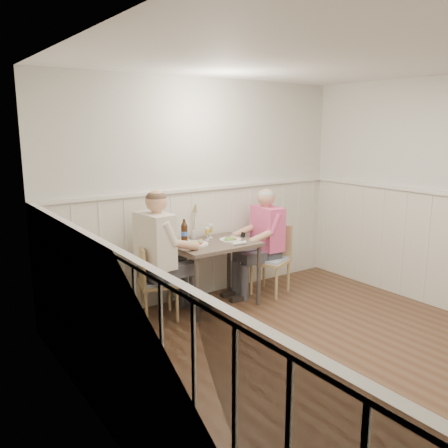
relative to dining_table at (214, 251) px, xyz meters
name	(u,v)px	position (x,y,z in m)	size (l,w,h in m)	color
ground_plane	(340,366)	(0.10, -1.84, -0.65)	(4.50, 4.50, 0.00)	#482C1C
room_shell	(350,194)	(0.10, -1.84, 0.87)	(4.04, 4.54, 2.60)	silver
wainscot	(289,271)	(0.10, -1.15, 0.04)	(4.00, 4.49, 1.34)	silver
dining_table	(214,251)	(0.00, 0.00, 0.00)	(0.94, 0.70, 0.75)	#4A3E35
chair_right	(272,256)	(0.84, -0.05, -0.19)	(0.53, 0.53, 0.85)	tan
chair_left	(153,280)	(-0.76, 0.03, -0.21)	(0.47, 0.47, 0.82)	tan
man_in_pink	(264,249)	(0.75, 0.00, -0.09)	(0.63, 0.44, 1.33)	#3F3F47
diner_cream	(159,265)	(-0.71, -0.01, -0.05)	(0.70, 0.48, 1.44)	#3F3F47
plate_man	(230,239)	(0.20, -0.03, 0.12)	(0.25, 0.25, 0.06)	white
plate_diner	(196,243)	(-0.23, 0.02, 0.12)	(0.28, 0.28, 0.07)	white
beer_glass_a	(210,229)	(0.08, 0.21, 0.21)	(0.07, 0.07, 0.17)	silver
beer_glass_b	(207,232)	(0.00, 0.14, 0.20)	(0.06, 0.06, 0.15)	silver
beer_bottle	(184,232)	(-0.27, 0.20, 0.22)	(0.08, 0.08, 0.27)	black
rolled_napkin	(239,243)	(0.17, -0.25, 0.12)	(0.18, 0.05, 0.04)	white
grass_vase	(193,222)	(-0.09, 0.31, 0.29)	(0.05, 0.05, 0.43)	silver
gingham_mat	(180,242)	(-0.32, 0.23, 0.10)	(0.30, 0.26, 0.01)	#5677A4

